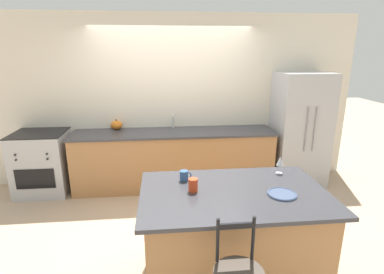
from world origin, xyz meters
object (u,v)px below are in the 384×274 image
dinner_plate (282,194)px  wine_glass (280,161)px  tumbler_cup (193,185)px  pumpkin_decoration (117,125)px  oven_range (43,163)px  coffee_mug (184,176)px  refrigerator (299,129)px

dinner_plate → wine_glass: wine_glass is taller
tumbler_cup → pumpkin_decoration: 2.54m
pumpkin_decoration → wine_glass: bearing=-46.7°
oven_range → dinner_plate: size_ratio=3.78×
dinner_plate → coffee_mug: 0.91m
dinner_plate → tumbler_cup: bearing=168.9°
refrigerator → dinner_plate: bearing=-118.1°
dinner_plate → pumpkin_decoration: 3.04m
coffee_mug → tumbler_cup: tumbler_cup is taller
refrigerator → dinner_plate: size_ratio=7.15×
wine_glass → pumpkin_decoration: wine_glass is taller
refrigerator → coffee_mug: (-2.01, -1.85, 0.07)m
oven_range → coffee_mug: (2.04, -1.86, 0.50)m
refrigerator → pumpkin_decoration: bearing=175.1°
refrigerator → oven_range: (-4.06, 0.01, -0.43)m
pumpkin_decoration → oven_range: bearing=-167.8°
oven_range → dinner_plate: 3.67m
oven_range → wine_glass: bearing=-30.6°
wine_glass → dinner_plate: bearing=-108.4°
oven_range → refrigerator: bearing=-0.2°
dinner_plate → wine_glass: size_ratio=1.40×
pumpkin_decoration → dinner_plate: bearing=-54.9°
tumbler_cup → oven_range: bearing=135.1°
wine_glass → tumbler_cup: 0.97m
tumbler_cup → pumpkin_decoration: bearing=112.9°
wine_glass → coffee_mug: (-0.98, -0.08, -0.08)m
coffee_mug → tumbler_cup: (0.06, -0.24, 0.01)m
oven_range → tumbler_cup: 3.01m
tumbler_cup → wine_glass: bearing=18.9°
dinner_plate → coffee_mug: bearing=154.8°
tumbler_cup → pumpkin_decoration: (-0.99, 2.34, -0.00)m
oven_range → tumbler_cup: tumbler_cup is taller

